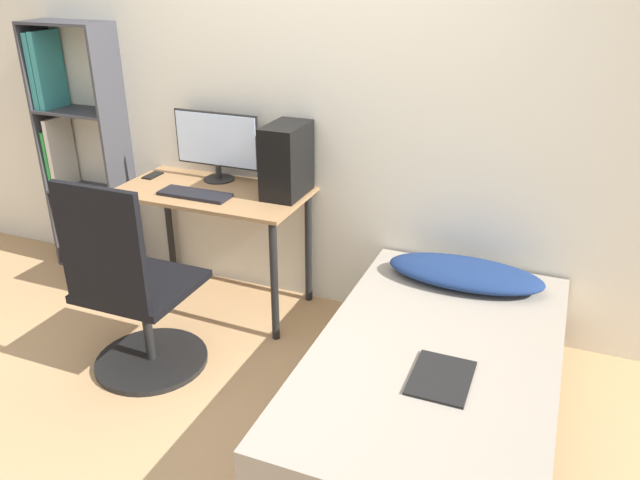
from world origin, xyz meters
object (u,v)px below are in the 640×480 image
office_chair (135,303)px  bed (433,387)px  monitor (217,143)px  pc_tower (287,160)px  bookshelf (74,153)px  keyboard (195,194)px

office_chair → bed: size_ratio=0.59×
bed → monitor: (-1.56, 0.81, 0.77)m
bed → pc_tower: 1.49m
office_chair → bed: office_chair is taller
bed → monitor: bearing=152.5°
bookshelf → office_chair: bearing=-39.2°
bed → monitor: size_ratio=3.27×
keyboard → pc_tower: size_ratio=1.03×
office_chair → monitor: size_ratio=1.94×
monitor → pc_tower: 0.51m
bookshelf → pc_tower: bookshelf is taller
pc_tower → office_chair: bearing=-116.8°
monitor → pc_tower: (0.50, -0.08, -0.03)m
bookshelf → monitor: bearing=1.5°
bed → keyboard: bearing=161.7°
monitor → keyboard: monitor is taller
monitor → keyboard: (0.02, -0.30, -0.22)m
office_chair → pc_tower: 1.14m
monitor → bookshelf: bearing=-178.5°
monitor → pc_tower: size_ratio=1.36×
keyboard → pc_tower: pc_tower is taller
bed → pc_tower: pc_tower is taller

